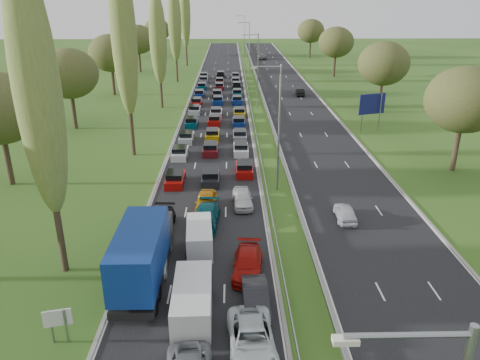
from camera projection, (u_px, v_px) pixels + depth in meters
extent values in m
plane|color=#284B17|center=(257.00, 106.00, 80.03)|extent=(260.00, 260.00, 0.00)
cube|color=black|center=(218.00, 103.00, 82.22)|extent=(10.50, 215.00, 0.04)
cube|color=black|center=(294.00, 102.00, 82.48)|extent=(10.50, 215.00, 0.04)
cube|color=gray|center=(249.00, 99.00, 82.12)|extent=(0.06, 215.00, 0.32)
cube|color=gray|center=(262.00, 99.00, 82.17)|extent=(0.06, 215.00, 0.32)
cylinder|color=gray|center=(279.00, 130.00, 43.44)|extent=(0.18, 0.18, 12.00)
cylinder|color=gray|center=(258.00, 72.00, 75.95)|extent=(0.18, 0.18, 12.00)
cylinder|color=gray|center=(249.00, 49.00, 108.46)|extent=(0.18, 0.18, 12.00)
cylinder|color=gray|center=(245.00, 36.00, 140.98)|extent=(0.18, 0.18, 12.00)
cylinder|color=#2D2116|center=(58.00, 223.00, 31.00)|extent=(0.44, 0.44, 7.20)
ellipsoid|color=#5B6E2F|center=(37.00, 91.00, 27.75)|extent=(2.80, 2.80, 16.00)
cylinder|color=#2D2116|center=(131.00, 122.00, 54.09)|extent=(0.44, 0.44, 7.92)
ellipsoid|color=#5B6E2F|center=(124.00, 35.00, 50.51)|extent=(2.80, 2.80, 17.60)
cylinder|color=#2D2116|center=(161.00, 88.00, 77.58)|extent=(0.44, 0.44, 6.48)
ellipsoid|color=#5B6E2F|center=(158.00, 39.00, 74.66)|extent=(2.80, 2.80, 14.40)
cylinder|color=#2D2116|center=(177.00, 65.00, 100.67)|extent=(0.44, 0.44, 7.20)
ellipsoid|color=#5B6E2F|center=(175.00, 22.00, 97.42)|extent=(2.80, 2.80, 16.00)
cylinder|color=#2D2116|center=(186.00, 50.00, 123.76)|extent=(0.44, 0.44, 7.92)
ellipsoid|color=#5B6E2F|center=(185.00, 11.00, 120.19)|extent=(2.80, 2.80, 17.60)
cylinder|color=#2D2116|center=(8.00, 161.00, 46.09)|extent=(0.56, 0.56, 4.84)
cylinder|color=#2D2116|center=(74.00, 112.00, 65.60)|extent=(0.56, 0.56, 4.84)
ellipsoid|color=#38471E|center=(69.00, 74.00, 63.65)|extent=(8.00, 8.00, 6.80)
cylinder|color=#2D2116|center=(113.00, 82.00, 87.90)|extent=(0.56, 0.56, 4.84)
ellipsoid|color=#38471E|center=(110.00, 53.00, 85.94)|extent=(8.00, 8.00, 6.80)
cylinder|color=#2D2116|center=(140.00, 62.00, 113.91)|extent=(0.56, 0.56, 4.84)
ellipsoid|color=#38471E|center=(138.00, 39.00, 111.96)|extent=(8.00, 8.00, 6.80)
cylinder|color=#2D2116|center=(158.00, 48.00, 143.63)|extent=(0.56, 0.56, 4.84)
ellipsoid|color=#38471E|center=(157.00, 30.00, 141.68)|extent=(8.00, 8.00, 6.80)
cylinder|color=#2D2116|center=(456.00, 149.00, 49.79)|extent=(0.56, 0.56, 4.84)
ellipsoid|color=#38471E|center=(465.00, 100.00, 47.84)|extent=(8.00, 8.00, 6.80)
cylinder|color=#2D2116|center=(380.00, 97.00, 74.87)|extent=(0.56, 0.56, 4.84)
ellipsoid|color=#38471E|center=(384.00, 63.00, 72.92)|extent=(8.00, 8.00, 6.80)
cylinder|color=#2D2116|center=(334.00, 66.00, 107.39)|extent=(0.56, 0.56, 4.84)
ellipsoid|color=#38471E|center=(336.00, 42.00, 105.44)|extent=(8.00, 8.00, 6.80)
cylinder|color=#2D2116|center=(310.00, 49.00, 139.90)|extent=(0.56, 0.56, 4.84)
ellipsoid|color=#38471E|center=(311.00, 31.00, 137.95)|extent=(8.00, 8.00, 6.80)
cube|color=#A50C0A|center=(175.00, 180.00, 46.80)|extent=(1.75, 4.00, 0.80)
cube|color=silver|center=(180.00, 154.00, 54.51)|extent=(1.75, 4.00, 0.80)
cube|color=#B2B7BC|center=(187.00, 138.00, 60.41)|extent=(1.75, 4.00, 0.80)
cube|color=#053F4C|center=(192.00, 123.00, 67.44)|extent=(1.75, 4.00, 0.80)
cube|color=#B2B7BC|center=(195.00, 111.00, 74.67)|extent=(1.75, 4.00, 0.80)
cube|color=#A50C0A|center=(197.00, 103.00, 80.10)|extent=(1.75, 4.00, 0.80)
cube|color=navy|center=(199.00, 95.00, 86.70)|extent=(1.75, 4.00, 0.80)
cube|color=#053F4C|center=(202.00, 87.00, 93.70)|extent=(1.75, 4.00, 0.80)
cube|color=slate|center=(204.00, 81.00, 100.81)|extent=(1.75, 4.00, 0.80)
cube|color=slate|center=(204.00, 77.00, 105.69)|extent=(1.75, 4.00, 0.80)
cube|color=black|center=(211.00, 178.00, 47.25)|extent=(1.75, 4.00, 0.80)
cube|color=#590F14|center=(211.00, 150.00, 55.88)|extent=(1.75, 4.00, 0.80)
cube|color=#BF990C|center=(213.00, 136.00, 61.53)|extent=(1.75, 4.00, 0.80)
cube|color=#A50C0A|center=(214.00, 121.00, 68.63)|extent=(1.75, 4.00, 0.80)
cube|color=silver|center=(216.00, 113.00, 72.99)|extent=(1.75, 4.00, 0.80)
cube|color=navy|center=(218.00, 101.00, 81.45)|extent=(1.75, 4.00, 0.80)
cube|color=black|center=(217.00, 95.00, 86.67)|extent=(1.75, 4.00, 0.80)
cube|color=#590F14|center=(219.00, 87.00, 93.59)|extent=(1.75, 4.00, 0.80)
cube|color=#590F14|center=(220.00, 82.00, 99.13)|extent=(1.75, 4.00, 0.80)
cube|color=black|center=(221.00, 75.00, 107.48)|extent=(1.75, 4.00, 0.80)
cube|color=#A50C0A|center=(244.00, 170.00, 49.54)|extent=(1.75, 4.00, 0.80)
cube|color=silver|center=(241.00, 150.00, 55.86)|extent=(1.75, 4.00, 0.80)
cube|color=slate|center=(240.00, 136.00, 61.22)|extent=(1.75, 4.00, 0.80)
cube|color=navy|center=(239.00, 123.00, 67.64)|extent=(1.75, 4.00, 0.80)
cube|color=#BF990C|center=(239.00, 113.00, 73.01)|extent=(1.75, 4.00, 0.80)
cube|color=navy|center=(237.00, 101.00, 81.64)|extent=(1.75, 4.00, 0.80)
cube|color=#053F4C|center=(237.00, 94.00, 87.41)|extent=(1.75, 4.00, 0.80)
cube|color=black|center=(237.00, 86.00, 94.58)|extent=(1.75, 4.00, 0.80)
cube|color=slate|center=(236.00, 82.00, 99.30)|extent=(1.75, 4.00, 0.80)
cube|color=slate|center=(235.00, 77.00, 105.54)|extent=(1.75, 4.00, 0.80)
imported|color=white|center=(150.00, 256.00, 32.49)|extent=(2.73, 5.74, 1.58)
imported|color=black|center=(160.00, 222.00, 37.45)|extent=(2.29, 5.05, 1.43)
imported|color=#05464F|center=(206.00, 217.00, 38.39)|extent=(2.47, 5.21, 1.47)
imported|color=#C8810D|center=(206.00, 202.00, 41.07)|extent=(1.97, 4.51, 1.51)
imported|color=black|center=(256.00, 298.00, 28.07)|extent=(1.69, 4.46, 1.45)
imported|color=silver|center=(252.00, 339.00, 24.72)|extent=(2.73, 5.46, 1.48)
imported|color=#A00E09|center=(248.00, 264.00, 31.74)|extent=(2.38, 5.02, 1.41)
imported|color=silver|center=(243.00, 198.00, 41.93)|extent=(1.91, 4.33, 1.45)
imported|color=silver|center=(345.00, 212.00, 39.30)|extent=(1.72, 3.92, 1.31)
imported|color=black|center=(300.00, 92.00, 87.83)|extent=(1.56, 4.04, 1.31)
imported|color=slate|center=(263.00, 57.00, 137.11)|extent=(2.81, 5.44, 1.47)
cube|color=black|center=(145.00, 270.00, 31.06)|extent=(2.63, 9.88, 0.50)
cube|color=navy|center=(140.00, 253.00, 29.21)|extent=(2.74, 7.46, 2.97)
cube|color=silver|center=(128.00, 287.00, 25.77)|extent=(2.68, 0.06, 2.87)
cube|color=black|center=(153.00, 232.00, 34.21)|extent=(2.68, 2.41, 2.20)
cylinder|color=black|center=(154.00, 244.00, 34.61)|extent=(2.30, 1.00, 1.00)
cylinder|color=black|center=(135.00, 307.00, 27.66)|extent=(2.30, 1.00, 1.00)
cube|color=silver|center=(193.00, 302.00, 27.07)|extent=(2.18, 5.46, 2.18)
cube|color=black|center=(196.00, 280.00, 29.35)|extent=(2.13, 0.87, 1.75)
cylinder|color=black|center=(180.00, 295.00, 28.96)|extent=(0.27, 0.74, 0.74)
cylinder|color=black|center=(208.00, 333.00, 25.76)|extent=(0.27, 0.74, 0.74)
cube|color=silver|center=(199.00, 237.00, 34.69)|extent=(1.85, 4.63, 1.85)
cube|color=black|center=(201.00, 225.00, 36.62)|extent=(1.80, 0.74, 1.48)
cylinder|color=black|center=(191.00, 235.00, 36.30)|extent=(0.23, 0.63, 0.63)
cylinder|color=black|center=(209.00, 255.00, 33.58)|extent=(0.23, 0.63, 0.63)
cylinder|color=gray|center=(51.00, 326.00, 25.24)|extent=(0.16, 0.16, 2.10)
cylinder|color=gray|center=(66.00, 326.00, 25.26)|extent=(0.16, 0.16, 2.10)
cube|color=silver|center=(57.00, 318.00, 25.05)|extent=(1.48, 0.43, 1.00)
cylinder|color=gray|center=(363.00, 113.00, 64.28)|extent=(0.16, 0.16, 5.20)
cylinder|color=gray|center=(380.00, 113.00, 64.33)|extent=(0.16, 0.16, 5.20)
cube|color=navy|center=(372.00, 104.00, 63.86)|extent=(3.84, 1.32, 2.80)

